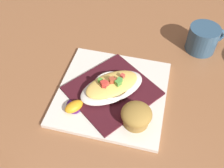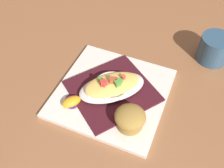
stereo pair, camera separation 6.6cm
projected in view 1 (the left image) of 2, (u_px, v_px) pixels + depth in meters
name	position (u px, v px, depth m)	size (l,w,h in m)	color
ground_plane	(112.00, 94.00, 0.69)	(2.60, 2.60, 0.00)	#925E3A
square_plate	(112.00, 93.00, 0.69)	(0.28, 0.28, 0.01)	white
folded_napkin	(112.00, 91.00, 0.68)	(0.20, 0.19, 0.01)	#40131B
gratin_dish	(112.00, 86.00, 0.67)	(0.20, 0.17, 0.05)	silver
muffin	(136.00, 116.00, 0.60)	(0.07, 0.07, 0.05)	olive
orange_garnish	(74.00, 106.00, 0.64)	(0.06, 0.06, 0.02)	#4E1D67
coffee_mug	(203.00, 40.00, 0.78)	(0.12, 0.09, 0.08)	#30506B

